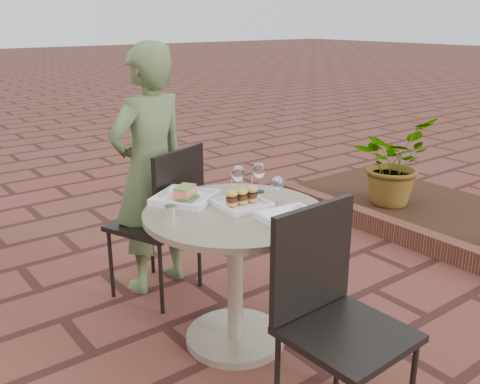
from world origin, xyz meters
TOP-DOWN VIEW (x-y plane):
  - ground at (0.00, 0.00)m, footprint 60.00×60.00m
  - cafe_table at (-0.18, 0.08)m, footprint 0.90×0.90m
  - chair_far at (-0.21, 0.71)m, footprint 0.57×0.57m
  - chair_near at (-0.22, -0.61)m, footprint 0.46×0.46m
  - diner at (-0.20, 0.89)m, footprint 0.60×0.45m
  - plate_salmon at (-0.30, 0.35)m, footprint 0.39×0.39m
  - plate_sliders at (-0.12, 0.10)m, footprint 0.25×0.25m
  - plate_tuna at (-0.06, -0.20)m, footprint 0.30×0.30m
  - wine_glass_right at (0.05, 0.03)m, footprint 0.06×0.06m
  - wine_glass_mid at (-0.03, 0.25)m, footprint 0.07×0.07m
  - wine_glass_far at (0.10, 0.23)m, footprint 0.07×0.07m
  - steel_ramekin at (-0.46, 0.21)m, footprint 0.08×0.08m
  - cutlery_set at (0.12, -0.08)m, footprint 0.11×0.18m
  - planter_curb at (1.60, 0.30)m, footprint 0.12×3.00m
  - mulch_bed at (2.30, 0.30)m, footprint 1.30×3.00m
  - potted_plant_a at (2.13, 0.88)m, footprint 0.79×0.73m

SIDE VIEW (x-z plane):
  - ground at x=0.00m, z-range 0.00..0.00m
  - mulch_bed at x=2.30m, z-range 0.00..0.06m
  - planter_curb at x=1.60m, z-range 0.00..0.15m
  - potted_plant_a at x=2.13m, z-range 0.06..0.81m
  - cafe_table at x=-0.18m, z-range 0.12..0.85m
  - chair_far at x=-0.21m, z-range 0.08..1.01m
  - chair_near at x=-0.22m, z-range 0.08..1.01m
  - cutlery_set at x=0.12m, z-range 0.73..0.73m
  - plate_tuna at x=-0.06m, z-range 0.73..0.76m
  - plate_salmon at x=-0.30m, z-range 0.71..0.79m
  - diner at x=-0.20m, z-range 0.00..1.51m
  - steel_ramekin at x=-0.46m, z-range 0.73..0.78m
  - plate_sliders at x=-0.12m, z-range 0.69..0.84m
  - wine_glass_right at x=0.05m, z-range 0.76..0.91m
  - wine_glass_far at x=0.10m, z-range 0.76..0.93m
  - wine_glass_mid at x=-0.03m, z-range 0.76..0.93m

